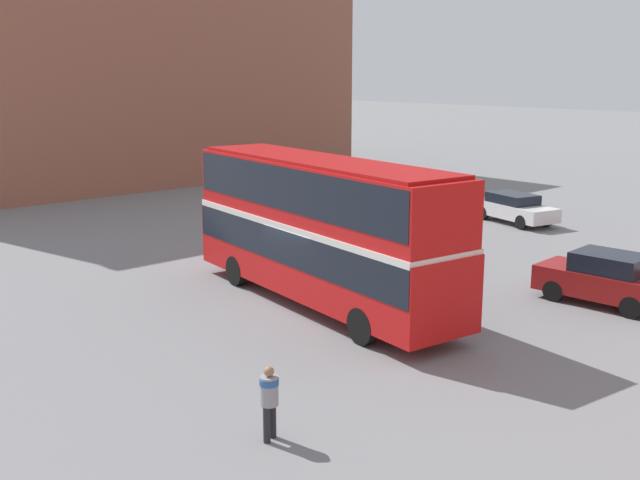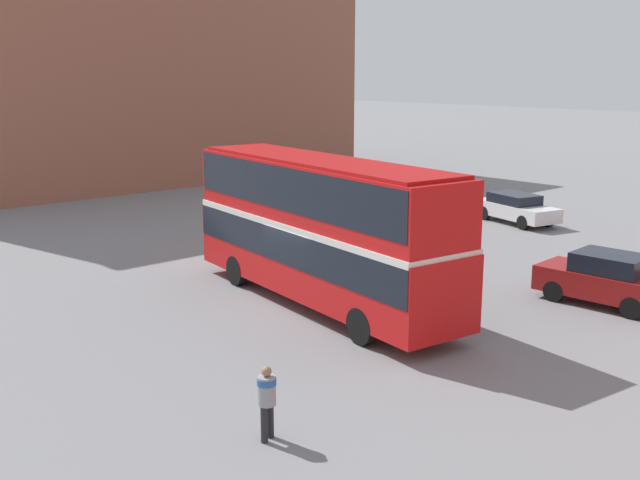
{
  "view_description": "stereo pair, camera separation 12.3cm",
  "coord_description": "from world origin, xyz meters",
  "px_view_note": "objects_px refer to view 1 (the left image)",
  "views": [
    {
      "loc": [
        16.75,
        -14.66,
        7.1
      ],
      "look_at": [
        0.14,
        0.36,
        2.04
      ],
      "focal_mm": 42.0,
      "sensor_mm": 36.0,
      "label": 1
    },
    {
      "loc": [
        16.83,
        -14.57,
        7.1
      ],
      "look_at": [
        0.14,
        0.36,
        2.04
      ],
      "focal_mm": 42.0,
      "sensor_mm": 36.0,
      "label": 2
    }
  ],
  "objects_px": {
    "parked_car_kerb_near": "(605,279)",
    "double_decker_bus": "(320,222)",
    "parked_car_kerb_far": "(514,208)",
    "pedestrian_foreground": "(269,395)"
  },
  "relations": [
    {
      "from": "parked_car_kerb_near",
      "to": "double_decker_bus",
      "type": "bearing_deg",
      "value": 43.82
    },
    {
      "from": "parked_car_kerb_far",
      "to": "parked_car_kerb_near",
      "type": "bearing_deg",
      "value": -30.08
    },
    {
      "from": "double_decker_bus",
      "to": "parked_car_kerb_far",
      "type": "xyz_separation_m",
      "value": [
        -3.3,
        15.53,
        -1.88
      ]
    },
    {
      "from": "double_decker_bus",
      "to": "parked_car_kerb_far",
      "type": "bearing_deg",
      "value": 109.11
    },
    {
      "from": "double_decker_bus",
      "to": "pedestrian_foreground",
      "type": "height_order",
      "value": "double_decker_bus"
    },
    {
      "from": "parked_car_kerb_near",
      "to": "parked_car_kerb_far",
      "type": "height_order",
      "value": "parked_car_kerb_near"
    },
    {
      "from": "double_decker_bus",
      "to": "parked_car_kerb_far",
      "type": "height_order",
      "value": "double_decker_bus"
    },
    {
      "from": "parked_car_kerb_near",
      "to": "parked_car_kerb_far",
      "type": "xyz_separation_m",
      "value": [
        -9.25,
        8.99,
        -0.1
      ]
    },
    {
      "from": "double_decker_bus",
      "to": "parked_car_kerb_near",
      "type": "distance_m",
      "value": 9.02
    },
    {
      "from": "double_decker_bus",
      "to": "parked_car_kerb_far",
      "type": "distance_m",
      "value": 15.98
    }
  ]
}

